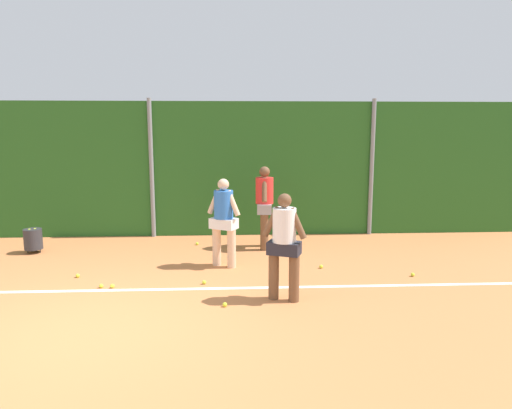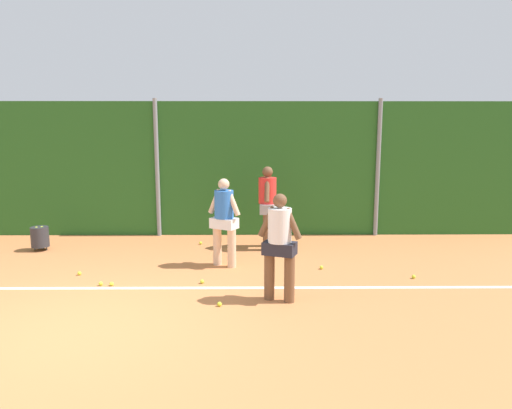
# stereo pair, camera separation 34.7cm
# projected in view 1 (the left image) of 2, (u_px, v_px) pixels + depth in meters

# --- Properties ---
(ground_plane) EXTENTS (27.59, 27.59, 0.00)m
(ground_plane) POSITION_uv_depth(u_px,v_px,m) (116.00, 289.00, 7.34)
(ground_plane) COLOR #C67542
(hedge_fence_backdrop) EXTENTS (17.93, 0.25, 3.15)m
(hedge_fence_backdrop) POSITION_uv_depth(u_px,v_px,m) (153.00, 169.00, 10.83)
(hedge_fence_backdrop) COLOR #286023
(hedge_fence_backdrop) RESTS_ON ground_plane
(fence_post_center) EXTENTS (0.10, 0.10, 3.21)m
(fence_post_center) POSITION_uv_depth(u_px,v_px,m) (151.00, 169.00, 10.66)
(fence_post_center) COLOR gray
(fence_post_center) RESTS_ON ground_plane
(fence_post_right) EXTENTS (0.10, 0.10, 3.21)m
(fence_post_right) POSITION_uv_depth(u_px,v_px,m) (372.00, 168.00, 10.92)
(fence_post_right) COLOR gray
(fence_post_right) RESTS_ON ground_plane
(court_baseline_paint) EXTENTS (13.11, 0.10, 0.01)m
(court_baseline_paint) POSITION_uv_depth(u_px,v_px,m) (115.00, 290.00, 7.28)
(court_baseline_paint) COLOR white
(court_baseline_paint) RESTS_ON ground_plane
(player_foreground_near) EXTENTS (0.64, 0.43, 1.60)m
(player_foreground_near) POSITION_uv_depth(u_px,v_px,m) (284.00, 241.00, 6.73)
(player_foreground_near) COLOR brown
(player_foreground_near) RESTS_ON ground_plane
(player_midcourt) EXTENTS (0.61, 0.48, 1.63)m
(player_midcourt) POSITION_uv_depth(u_px,v_px,m) (224.00, 218.00, 8.41)
(player_midcourt) COLOR beige
(player_midcourt) RESTS_ON ground_plane
(player_backcourt_far) EXTENTS (0.37, 0.73, 1.75)m
(player_backcourt_far) POSITION_uv_depth(u_px,v_px,m) (264.00, 203.00, 9.71)
(player_backcourt_far) COLOR brown
(player_backcourt_far) RESTS_ON ground_plane
(ball_hopper) EXTENTS (0.36, 0.36, 0.51)m
(ball_hopper) POSITION_uv_depth(u_px,v_px,m) (33.00, 239.00, 9.44)
(ball_hopper) COLOR #2D2D33
(ball_hopper) RESTS_ON ground_plane
(tennis_ball_0) EXTENTS (0.07, 0.07, 0.07)m
(tennis_ball_0) POSITION_uv_depth(u_px,v_px,m) (225.00, 305.00, 6.60)
(tennis_ball_0) COLOR #CCDB33
(tennis_ball_0) RESTS_ON ground_plane
(tennis_ball_1) EXTENTS (0.07, 0.07, 0.07)m
(tennis_ball_1) POSITION_uv_depth(u_px,v_px,m) (413.00, 275.00, 7.96)
(tennis_ball_1) COLOR #CCDB33
(tennis_ball_1) RESTS_ON ground_plane
(tennis_ball_2) EXTENTS (0.07, 0.07, 0.07)m
(tennis_ball_2) POSITION_uv_depth(u_px,v_px,m) (101.00, 286.00, 7.39)
(tennis_ball_2) COLOR #CCDB33
(tennis_ball_2) RESTS_ON ground_plane
(tennis_ball_4) EXTENTS (0.07, 0.07, 0.07)m
(tennis_ball_4) POSITION_uv_depth(u_px,v_px,m) (321.00, 267.00, 8.42)
(tennis_ball_4) COLOR #CCDB33
(tennis_ball_4) RESTS_ON ground_plane
(tennis_ball_5) EXTENTS (0.07, 0.07, 0.07)m
(tennis_ball_5) POSITION_uv_depth(u_px,v_px,m) (204.00, 282.00, 7.56)
(tennis_ball_5) COLOR #CCDB33
(tennis_ball_5) RESTS_ON ground_plane
(tennis_ball_6) EXTENTS (0.07, 0.07, 0.07)m
(tennis_ball_6) POSITION_uv_depth(u_px,v_px,m) (78.00, 276.00, 7.90)
(tennis_ball_6) COLOR #CCDB33
(tennis_ball_6) RESTS_ON ground_plane
(tennis_ball_7) EXTENTS (0.07, 0.07, 0.07)m
(tennis_ball_7) POSITION_uv_depth(u_px,v_px,m) (112.00, 286.00, 7.38)
(tennis_ball_7) COLOR #CCDB33
(tennis_ball_7) RESTS_ON ground_plane
(tennis_ball_8) EXTENTS (0.07, 0.07, 0.07)m
(tennis_ball_8) POSITION_uv_depth(u_px,v_px,m) (197.00, 244.00, 10.10)
(tennis_ball_8) COLOR #CCDB33
(tennis_ball_8) RESTS_ON ground_plane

